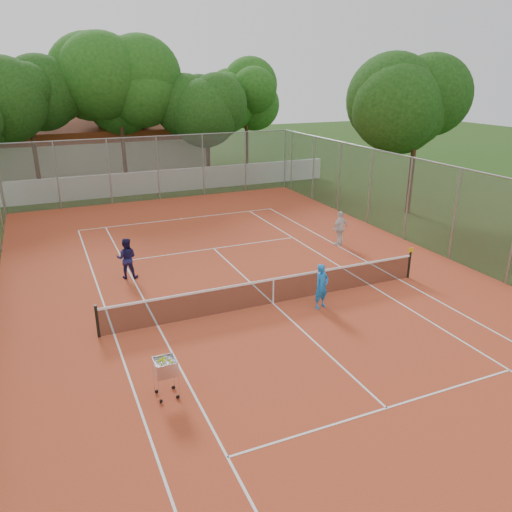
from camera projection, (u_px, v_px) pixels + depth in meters
name	position (u px, v px, depth m)	size (l,w,h in m)	color
ground	(273.00, 304.00, 17.59)	(120.00, 120.00, 0.00)	#1A360E
court_pad	(273.00, 304.00, 17.59)	(18.00, 34.00, 0.02)	#B44223
court_lines	(273.00, 303.00, 17.58)	(10.98, 23.78, 0.01)	white
tennis_net	(273.00, 291.00, 17.41)	(11.88, 0.10, 0.98)	black
perimeter_fence	(274.00, 251.00, 16.90)	(18.00, 34.00, 4.00)	slate
boundary_wall	(152.00, 182.00, 33.68)	(26.00, 0.30, 1.50)	white
clubhouse	(100.00, 144.00, 41.03)	(16.40, 9.00, 4.40)	beige
tropical_trees	(138.00, 114.00, 34.79)	(29.00, 19.00, 10.00)	#11340D
player_near	(322.00, 286.00, 17.03)	(0.58, 0.38, 1.59)	blue
player_far_left	(127.00, 258.00, 19.54)	(0.79, 0.62, 1.63)	#1D1A4F
player_far_right	(340.00, 228.00, 23.33)	(0.96, 0.40, 1.64)	silver
ball_hopper	(166.00, 377.00, 12.32)	(0.56, 0.56, 1.16)	silver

